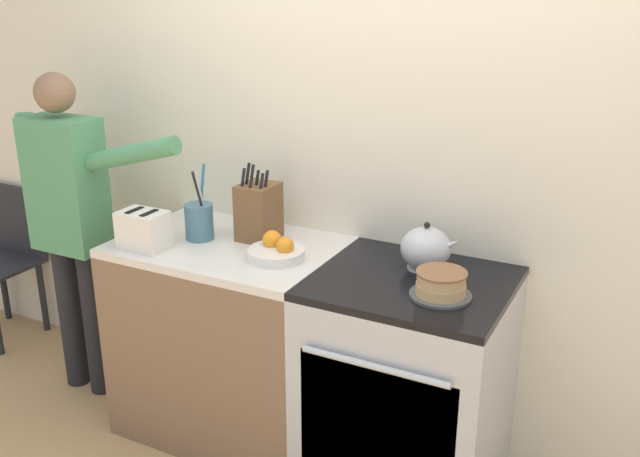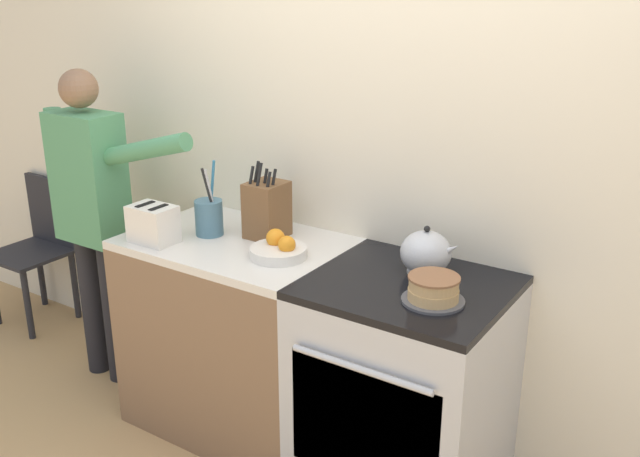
{
  "view_description": "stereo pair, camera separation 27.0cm",
  "coord_description": "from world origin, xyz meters",
  "px_view_note": "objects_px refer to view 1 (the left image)",
  "views": [
    {
      "loc": [
        1.04,
        -1.97,
        1.94
      ],
      "look_at": [
        -0.14,
        0.29,
        1.04
      ],
      "focal_mm": 40.0,
      "sensor_mm": 36.0,
      "label": 1
    },
    {
      "loc": [
        1.27,
        -1.83,
        1.94
      ],
      "look_at": [
        -0.14,
        0.29,
        1.04
      ],
      "focal_mm": 40.0,
      "sensor_mm": 36.0,
      "label": 2
    }
  ],
  "objects_px": {
    "tea_kettle": "(426,249)",
    "toaster": "(143,230)",
    "stove_range": "(407,384)",
    "dining_chair": "(6,252)",
    "layer_cake": "(441,285)",
    "fruit_bowl": "(277,251)",
    "utensil_crock": "(199,220)",
    "person_baker": "(71,211)",
    "knife_block": "(259,211)"
  },
  "relations": [
    {
      "from": "tea_kettle",
      "to": "toaster",
      "type": "xyz_separation_m",
      "value": [
        -1.09,
        -0.33,
        -0.0
      ]
    },
    {
      "from": "stove_range",
      "to": "toaster",
      "type": "height_order",
      "value": "toaster"
    },
    {
      "from": "tea_kettle",
      "to": "dining_chair",
      "type": "distance_m",
      "value": 2.52
    },
    {
      "from": "layer_cake",
      "to": "fruit_bowl",
      "type": "distance_m",
      "value": 0.69
    },
    {
      "from": "layer_cake",
      "to": "dining_chair",
      "type": "xyz_separation_m",
      "value": [
        -2.61,
        0.28,
        -0.45
      ]
    },
    {
      "from": "toaster",
      "to": "utensil_crock",
      "type": "bearing_deg",
      "value": 55.57
    },
    {
      "from": "fruit_bowl",
      "to": "dining_chair",
      "type": "distance_m",
      "value": 1.98
    },
    {
      "from": "fruit_bowl",
      "to": "stove_range",
      "type": "bearing_deg",
      "value": 4.78
    },
    {
      "from": "tea_kettle",
      "to": "person_baker",
      "type": "distance_m",
      "value": 1.66
    },
    {
      "from": "knife_block",
      "to": "utensil_crock",
      "type": "bearing_deg",
      "value": -152.02
    },
    {
      "from": "person_baker",
      "to": "stove_range",
      "type": "bearing_deg",
      "value": -7.16
    },
    {
      "from": "stove_range",
      "to": "knife_block",
      "type": "height_order",
      "value": "knife_block"
    },
    {
      "from": "dining_chair",
      "to": "person_baker",
      "type": "bearing_deg",
      "value": -9.36
    },
    {
      "from": "stove_range",
      "to": "fruit_bowl",
      "type": "bearing_deg",
      "value": -175.22
    },
    {
      "from": "knife_block",
      "to": "person_baker",
      "type": "relative_size",
      "value": 0.21
    },
    {
      "from": "tea_kettle",
      "to": "utensil_crock",
      "type": "relative_size",
      "value": 0.72
    },
    {
      "from": "fruit_bowl",
      "to": "person_baker",
      "type": "bearing_deg",
      "value": -179.09
    },
    {
      "from": "knife_block",
      "to": "toaster",
      "type": "height_order",
      "value": "knife_block"
    },
    {
      "from": "stove_range",
      "to": "utensil_crock",
      "type": "height_order",
      "value": "utensil_crock"
    },
    {
      "from": "stove_range",
      "to": "toaster",
      "type": "distance_m",
      "value": 1.22
    },
    {
      "from": "knife_block",
      "to": "person_baker",
      "type": "xyz_separation_m",
      "value": [
        -0.91,
        -0.18,
        -0.09
      ]
    },
    {
      "from": "stove_range",
      "to": "knife_block",
      "type": "distance_m",
      "value": 0.93
    },
    {
      "from": "utensil_crock",
      "to": "toaster",
      "type": "bearing_deg",
      "value": -124.43
    },
    {
      "from": "dining_chair",
      "to": "tea_kettle",
      "type": "bearing_deg",
      "value": 6.29
    },
    {
      "from": "layer_cake",
      "to": "stove_range",
      "type": "bearing_deg",
      "value": 147.52
    },
    {
      "from": "utensil_crock",
      "to": "stove_range",
      "type": "bearing_deg",
      "value": 0.25
    },
    {
      "from": "knife_block",
      "to": "dining_chair",
      "type": "bearing_deg",
      "value": 177.34
    },
    {
      "from": "stove_range",
      "to": "person_baker",
      "type": "xyz_separation_m",
      "value": [
        -1.64,
        -0.06,
        0.48
      ]
    },
    {
      "from": "person_baker",
      "to": "dining_chair",
      "type": "bearing_deg",
      "value": 153.4
    },
    {
      "from": "tea_kettle",
      "to": "dining_chair",
      "type": "xyz_separation_m",
      "value": [
        -2.47,
        0.07,
        -0.49
      ]
    },
    {
      "from": "tea_kettle",
      "to": "utensil_crock",
      "type": "distance_m",
      "value": 0.97
    },
    {
      "from": "toaster",
      "to": "tea_kettle",
      "type": "bearing_deg",
      "value": 16.6
    },
    {
      "from": "knife_block",
      "to": "dining_chair",
      "type": "relative_size",
      "value": 0.4
    },
    {
      "from": "fruit_bowl",
      "to": "dining_chair",
      "type": "xyz_separation_m",
      "value": [
        -1.92,
        0.24,
        -0.44
      ]
    },
    {
      "from": "fruit_bowl",
      "to": "dining_chair",
      "type": "relative_size",
      "value": 0.27
    },
    {
      "from": "person_baker",
      "to": "tea_kettle",
      "type": "bearing_deg",
      "value": -2.82
    },
    {
      "from": "stove_range",
      "to": "person_baker",
      "type": "bearing_deg",
      "value": -177.79
    },
    {
      "from": "fruit_bowl",
      "to": "dining_chair",
      "type": "height_order",
      "value": "fruit_bowl"
    },
    {
      "from": "utensil_crock",
      "to": "dining_chair",
      "type": "distance_m",
      "value": 1.6
    },
    {
      "from": "utensil_crock",
      "to": "tea_kettle",
      "type": "bearing_deg",
      "value": 7.71
    },
    {
      "from": "tea_kettle",
      "to": "stove_range",
      "type": "bearing_deg",
      "value": -93.7
    },
    {
      "from": "knife_block",
      "to": "person_baker",
      "type": "bearing_deg",
      "value": -168.96
    },
    {
      "from": "stove_range",
      "to": "knife_block",
      "type": "relative_size",
      "value": 2.66
    },
    {
      "from": "knife_block",
      "to": "fruit_bowl",
      "type": "xyz_separation_m",
      "value": [
        0.18,
        -0.16,
        -0.09
      ]
    },
    {
      "from": "utensil_crock",
      "to": "toaster",
      "type": "xyz_separation_m",
      "value": [
        -0.13,
        -0.2,
        -0.0
      ]
    },
    {
      "from": "dining_chair",
      "to": "stove_range",
      "type": "bearing_deg",
      "value": 3.37
    },
    {
      "from": "layer_cake",
      "to": "toaster",
      "type": "height_order",
      "value": "toaster"
    },
    {
      "from": "stove_range",
      "to": "tea_kettle",
      "type": "distance_m",
      "value": 0.54
    },
    {
      "from": "stove_range",
      "to": "toaster",
      "type": "bearing_deg",
      "value": -169.54
    },
    {
      "from": "knife_block",
      "to": "toaster",
      "type": "distance_m",
      "value": 0.48
    }
  ]
}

